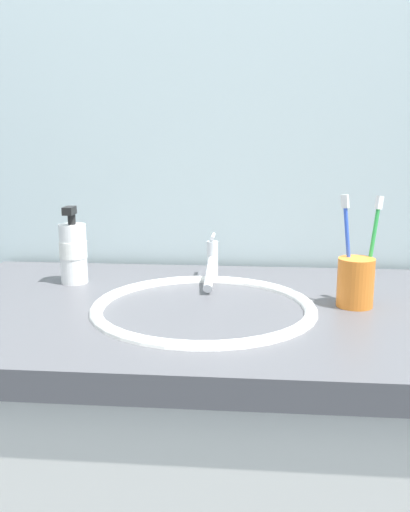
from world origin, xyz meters
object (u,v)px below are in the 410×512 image
toothbrush_green (373,242)px  toothbrush_blue (348,242)px  soap_dispenser (73,252)px  toothbrush_cup (355,282)px  faucet (211,265)px

toothbrush_green → toothbrush_blue: size_ratio=0.99×
toothbrush_blue → soap_dispenser: bearing=169.3°
toothbrush_cup → faucet: bearing=152.4°
toothbrush_green → soap_dispenser: bearing=170.7°
faucet → toothbrush_cup: 0.31m
toothbrush_green → soap_dispenser: (-0.59, 0.10, -0.05)m
toothbrush_green → toothbrush_blue: toothbrush_blue is taller
toothbrush_cup → soap_dispenser: soap_dispenser is taller
toothbrush_cup → toothbrush_green: (0.03, 0.02, 0.07)m
soap_dispenser → faucet: bearing=5.3°
toothbrush_cup → toothbrush_blue: size_ratio=0.45×
faucet → soap_dispenser: 0.29m
toothbrush_cup → soap_dispenser: (-0.56, 0.12, 0.02)m
toothbrush_green → faucet: bearing=157.8°
faucet → soap_dispenser: bearing=-174.7°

